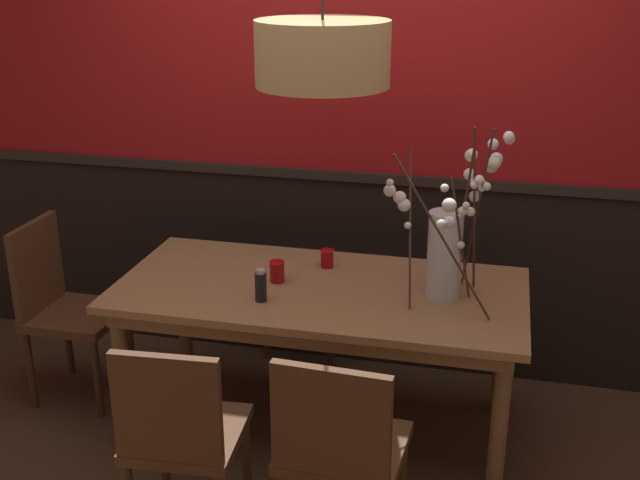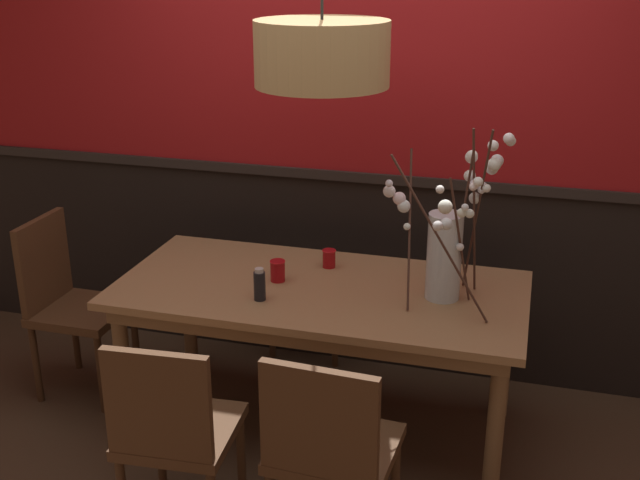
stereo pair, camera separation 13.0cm
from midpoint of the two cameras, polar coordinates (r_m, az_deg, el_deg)
ground_plane at (r=3.90m, az=0.98°, el=-13.43°), size 24.00×24.00×0.00m
back_wall at (r=4.04m, az=3.88°, el=9.82°), size 5.58×0.14×2.88m
dining_table at (r=3.57m, az=1.05°, el=-4.58°), size 1.83×0.88×0.74m
chair_near_side_right at (r=2.89m, az=2.02°, el=-14.80°), size 0.46×0.44×0.89m
chair_near_side_left at (r=3.02m, az=-9.33°, el=-13.42°), size 0.44×0.45×0.89m
chair_head_west_end at (r=4.16m, az=-16.96°, el=-4.04°), size 0.43×0.41×0.92m
chair_far_side_left at (r=4.44m, az=0.53°, el=-1.43°), size 0.43×0.40×0.92m
vase_with_blossoms at (r=3.38m, az=10.30°, el=-0.36°), size 0.52×0.55×0.78m
candle_holder_nearer_center at (r=3.58m, az=-2.05°, el=-2.24°), size 0.07×0.07×0.10m
candle_holder_nearer_edge at (r=3.73m, az=1.66°, el=-1.34°), size 0.07×0.07×0.09m
condiment_bottle at (r=3.38m, az=-3.31°, el=-3.28°), size 0.05×0.05×0.15m
pendant_lamp at (r=3.20m, az=1.34°, el=13.35°), size 0.54×0.54×1.23m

